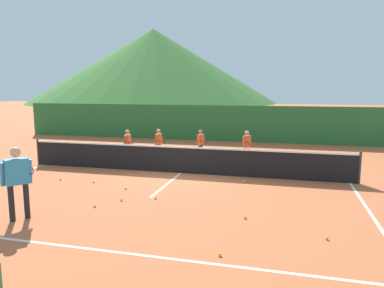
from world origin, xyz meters
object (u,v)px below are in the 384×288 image
Objects in this scene: tennis_ball_6 at (244,181)px; student_3 at (247,143)px; tennis_ball_2 at (327,238)px; tennis_ball_10 at (245,217)px; tennis_ball_7 at (155,198)px; tennis_ball_9 at (121,200)px; student_0 at (128,143)px; tennis_ball_8 at (95,206)px; tennis_net at (181,159)px; student_1 at (159,141)px; student_2 at (201,142)px; tennis_ball_3 at (126,188)px; tennis_ball_4 at (93,182)px; instructor at (17,176)px; tennis_ball_0 at (60,179)px; tennis_ball_1 at (220,254)px.

student_3 is at bearing 94.57° from tennis_ball_6.
tennis_ball_2 and tennis_ball_10 have the same top height.
tennis_ball_7 is 0.93m from tennis_ball_9.
student_0 is 19.75× the size of tennis_ball_8.
tennis_ball_10 is at bearing 1.99° from tennis_ball_8.
tennis_net is at bearing 79.56° from tennis_ball_9.
tennis_ball_7 is (1.78, -5.30, -0.76)m from student_1.
student_2 reaches higher than tennis_ball_9.
tennis_ball_2 is (4.48, -4.84, -0.47)m from tennis_net.
student_2 is at bearing 77.82° from tennis_ball_3.
tennis_ball_3 is 1.42m from tennis_ball_4.
tennis_ball_2 is (7.17, -6.26, -0.77)m from student_0.
instructor is at bearing -95.62° from student_1.
tennis_ball_6 is at bearing 43.19° from tennis_ball_9.
tennis_ball_8 is 3.85m from tennis_ball_10.
student_1 is at bearing 64.43° from tennis_ball_0.
instructor is at bearing 171.91° from tennis_ball_1.
student_2 is at bearing 62.52° from tennis_ball_4.
tennis_net is at bearing -127.89° from student_3.
student_1 is 19.52× the size of tennis_ball_1.
tennis_ball_1 and tennis_ball_4 have the same top height.
tennis_ball_4 is at bearing 158.24° from tennis_ball_10.
tennis_ball_10 is (3.41, -0.51, 0.00)m from tennis_ball_9.
student_1 is at bearing -171.57° from student_3.
student_0 is 9.55m from tennis_ball_2.
student_3 is (4.41, 8.09, -0.25)m from instructor.
tennis_ball_6 is 4.13m from tennis_ball_9.
student_1 is 19.52× the size of tennis_ball_4.
tennis_ball_6 is (0.27, -3.40, -0.75)m from student_3.
tennis_ball_4 is 4.89m from tennis_ball_6.
student_3 reaches higher than tennis_ball_6.
tennis_ball_6 is at bearing 27.48° from tennis_ball_3.
tennis_ball_1 is 1.00× the size of tennis_ball_7.
student_1 is 3.71m from student_3.
tennis_net is at bearing 75.37° from tennis_ball_8.
student_0 is at bearing -165.21° from student_3.
tennis_ball_7 is (-2.32, 2.93, 0.00)m from tennis_ball_1.
student_3 is 19.08× the size of tennis_ball_4.
tennis_ball_4 is (-2.36, -2.02, -0.47)m from tennis_net.
student_0 is 19.75× the size of tennis_ball_7.
tennis_ball_3 is at bearing -112.38° from tennis_net.
student_3 is 6.51m from tennis_ball_4.
student_1 reaches higher than tennis_net.
student_1 reaches higher than tennis_ball_8.
student_3 is 19.08× the size of tennis_ball_3.
tennis_ball_3 is at bearing -102.18° from student_2.
tennis_ball_3 is at bearing 87.58° from tennis_ball_8.
student_0 reaches higher than student_2.
tennis_ball_0 is 3.30m from tennis_ball_9.
tennis_ball_4 is at bearing 140.05° from tennis_ball_1.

